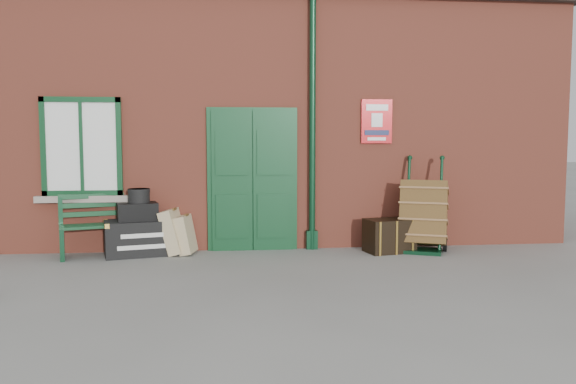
{
  "coord_description": "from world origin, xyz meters",
  "views": [
    {
      "loc": [
        -0.68,
        -7.4,
        1.7
      ],
      "look_at": [
        0.17,
        0.6,
        1.0
      ],
      "focal_mm": 35.0,
      "sensor_mm": 36.0,
      "label": 1
    }
  ],
  "objects": [
    {
      "name": "strongbox",
      "position": [
        -2.06,
        1.25,
        0.67
      ],
      "size": [
        0.67,
        0.56,
        0.27
      ],
      "primitive_type": "cube",
      "rotation": [
        0.0,
        0.0,
        0.25
      ],
      "color": "black",
      "rests_on": "houdini_trunk"
    },
    {
      "name": "station_building",
      "position": [
        -0.0,
        3.49,
        2.16
      ],
      "size": [
        10.3,
        4.3,
        4.36
      ],
      "color": "#B04E38",
      "rests_on": "ground"
    },
    {
      "name": "suitcase_front",
      "position": [
        -1.34,
        1.25,
        0.3
      ],
      "size": [
        0.37,
        0.48,
        0.6
      ],
      "primitive_type": "cube",
      "rotation": [
        0.0,
        -0.19,
        -0.21
      ],
      "color": "tan",
      "rests_on": "ground"
    },
    {
      "name": "dark_trunk",
      "position": [
        1.82,
        1.05,
        0.26
      ],
      "size": [
        0.8,
        0.61,
        0.52
      ],
      "primitive_type": "cube",
      "rotation": [
        0.0,
        0.0,
        0.21
      ],
      "color": "black",
      "rests_on": "ground"
    },
    {
      "name": "hatbox",
      "position": [
        -2.03,
        1.25,
        0.91
      ],
      "size": [
        0.39,
        0.39,
        0.21
      ],
      "primitive_type": "cylinder",
      "rotation": [
        0.0,
        0.0,
        0.25
      ],
      "color": "black",
      "rests_on": "strongbox"
    },
    {
      "name": "suitcase_back",
      "position": [
        -1.52,
        1.25,
        0.35
      ],
      "size": [
        0.45,
        0.55,
        0.7
      ],
      "primitive_type": "cube",
      "rotation": [
        0.0,
        -0.26,
        -0.21
      ],
      "color": "tan",
      "rests_on": "ground"
    },
    {
      "name": "porter_trolley",
      "position": [
        2.38,
        1.1,
        0.57
      ],
      "size": [
        0.96,
        0.99,
        1.47
      ],
      "rotation": [
        0.0,
        0.0,
        -0.41
      ],
      "color": "black",
      "rests_on": "ground"
    },
    {
      "name": "ground",
      "position": [
        0.0,
        0.0,
        0.0
      ],
      "size": [
        80.0,
        80.0,
        0.0
      ],
      "primitive_type": "plane",
      "color": "gray",
      "rests_on": "ground"
    },
    {
      "name": "houdini_trunk",
      "position": [
        -2.01,
        1.25,
        0.27
      ],
      "size": [
        1.18,
        0.83,
        0.53
      ],
      "primitive_type": "cube",
      "rotation": [
        0.0,
        0.0,
        0.25
      ],
      "color": "black",
      "rests_on": "ground"
    },
    {
      "name": "bench",
      "position": [
        -2.42,
        1.32,
        0.49
      ],
      "size": [
        1.64,
        0.91,
        0.97
      ],
      "rotation": [
        0.0,
        0.0,
        0.29
      ],
      "color": "#0F3A1D",
      "rests_on": "ground"
    }
  ]
}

